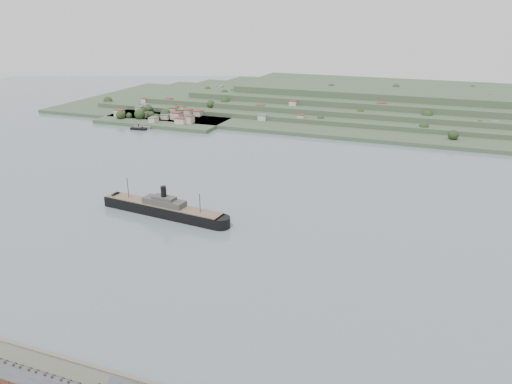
% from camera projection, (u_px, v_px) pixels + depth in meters
% --- Properties ---
extents(ground, '(1400.00, 1400.00, 0.00)m').
position_uv_depth(ground, '(240.00, 222.00, 319.94)').
color(ground, slate).
rests_on(ground, ground).
extents(terrace_row, '(55.60, 9.80, 11.07)m').
position_uv_depth(terrace_row, '(28.00, 382.00, 173.75)').
color(terrace_row, '#472319').
rests_on(terrace_row, ground).
extents(far_peninsula, '(760.00, 309.00, 30.00)m').
position_uv_depth(far_peninsula, '(375.00, 103.00, 650.75)').
color(far_peninsula, '#364A31').
rests_on(far_peninsula, ground).
extents(steamship, '(101.74, 21.88, 24.41)m').
position_uv_depth(steamship, '(159.00, 208.00, 330.29)').
color(steamship, black).
rests_on(steamship, ground).
extents(ferry_west, '(18.93, 7.72, 6.89)m').
position_uv_depth(ferry_west, '(139.00, 128.00, 559.37)').
color(ferry_west, black).
rests_on(ferry_west, ground).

